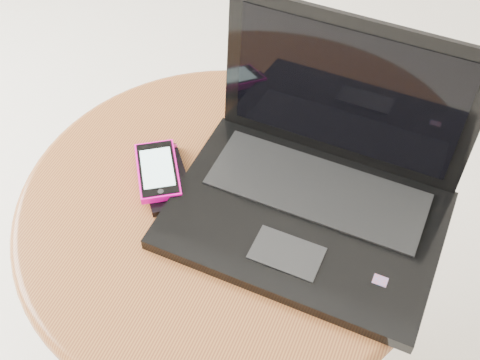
% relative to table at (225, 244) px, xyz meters
% --- Properties ---
extents(table, '(0.63, 0.63, 0.50)m').
position_rel_table_xyz_m(table, '(0.00, 0.00, 0.00)').
color(table, '#572F19').
rests_on(table, ground).
extents(laptop, '(0.39, 0.31, 0.25)m').
position_rel_table_xyz_m(laptop, '(0.12, 0.05, 0.15)').
color(laptop, black).
rests_on(laptop, table).
extents(phone_black, '(0.13, 0.14, 0.01)m').
position_rel_table_xyz_m(phone_black, '(-0.10, 0.01, 0.11)').
color(phone_black, black).
rests_on(phone_black, table).
extents(phone_pink, '(0.11, 0.13, 0.01)m').
position_rel_table_xyz_m(phone_pink, '(-0.11, 0.01, 0.12)').
color(phone_pink, '#FF03A2').
rests_on(phone_pink, phone_black).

